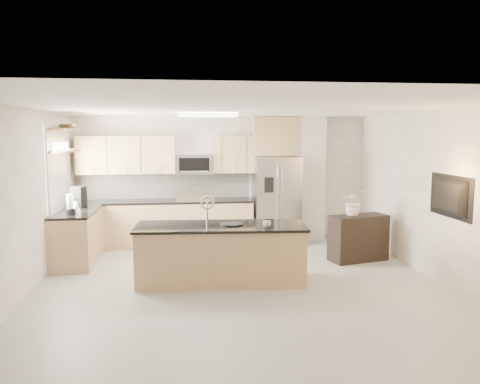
{
  "coord_description": "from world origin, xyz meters",
  "views": [
    {
      "loc": [
        -0.83,
        -6.44,
        2.25
      ],
      "look_at": [
        0.12,
        1.3,
        1.27
      ],
      "focal_mm": 35.0,
      "sensor_mm": 36.0,
      "label": 1
    }
  ],
  "objects": [
    {
      "name": "flower_vase",
      "position": [
        2.16,
        1.39,
        1.17
      ],
      "size": [
        0.79,
        0.74,
        0.72
      ],
      "primitive_type": "imported",
      "rotation": [
        0.0,
        0.0,
        -0.33
      ],
      "color": "white",
      "rests_on": "credenza"
    },
    {
      "name": "partition_column",
      "position": [
        1.82,
        3.1,
        1.3
      ],
      "size": [
        0.6,
        0.3,
        2.6
      ],
      "primitive_type": "cube",
      "color": "silver",
      "rests_on": "floor"
    },
    {
      "name": "wall_left",
      "position": [
        -3.0,
        0.0,
        1.3
      ],
      "size": [
        0.02,
        6.5,
        2.6
      ],
      "primitive_type": "cube",
      "color": "white",
      "rests_on": "floor"
    },
    {
      "name": "wall_front",
      "position": [
        0.0,
        -3.25,
        1.3
      ],
      "size": [
        6.0,
        0.02,
        2.6
      ],
      "primitive_type": "cube",
      "color": "white",
      "rests_on": "floor"
    },
    {
      "name": "shelf_lower",
      "position": [
        -2.85,
        1.95,
        1.95
      ],
      "size": [
        0.3,
        1.2,
        0.04
      ],
      "primitive_type": "cube",
      "color": "olive",
      "rests_on": "wall_left"
    },
    {
      "name": "shelf_upper",
      "position": [
        -2.85,
        1.95,
        2.32
      ],
      "size": [
        0.3,
        1.2,
        0.04
      ],
      "primitive_type": "cube",
      "color": "olive",
      "rests_on": "wall_left"
    },
    {
      "name": "credenza",
      "position": [
        2.25,
        1.37,
        0.41
      ],
      "size": [
        1.09,
        0.67,
        0.82
      ],
      "primitive_type": "cube",
      "rotation": [
        0.0,
        0.0,
        0.25
      ],
      "color": "black",
      "rests_on": "floor"
    },
    {
      "name": "floor",
      "position": [
        0.0,
        0.0,
        0.0
      ],
      "size": [
        6.5,
        6.5,
        0.0
      ],
      "primitive_type": "plane",
      "color": "#A3A29B",
      "rests_on": "ground"
    },
    {
      "name": "platter",
      "position": [
        -0.11,
        0.47,
        0.89
      ],
      "size": [
        0.41,
        0.41,
        0.02
      ],
      "primitive_type": "cylinder",
      "rotation": [
        0.0,
        0.0,
        -0.2
      ],
      "color": "black",
      "rests_on": "island"
    },
    {
      "name": "wall_right",
      "position": [
        3.0,
        0.0,
        1.3
      ],
      "size": [
        0.02,
        6.5,
        2.6
      ],
      "primitive_type": "cube",
      "color": "white",
      "rests_on": "floor"
    },
    {
      "name": "range",
      "position": [
        -0.6,
        2.92,
        0.47
      ],
      "size": [
        0.76,
        0.64,
        1.14
      ],
      "color": "black",
      "rests_on": "floor"
    },
    {
      "name": "bowl",
      "position": [
        -2.85,
        2.22,
        2.39
      ],
      "size": [
        0.44,
        0.44,
        0.1
      ],
      "primitive_type": "imported",
      "rotation": [
        0.0,
        0.0,
        -0.05
      ],
      "color": "#ADADB0",
      "rests_on": "shelf_upper"
    },
    {
      "name": "ceiling",
      "position": [
        0.0,
        0.0,
        2.6
      ],
      "size": [
        6.0,
        6.5,
        0.02
      ],
      "primitive_type": "cube",
      "color": "white",
      "rests_on": "wall_back"
    },
    {
      "name": "window",
      "position": [
        -2.98,
        1.85,
        1.65
      ],
      "size": [
        0.04,
        1.15,
        1.65
      ],
      "color": "white",
      "rests_on": "wall_left"
    },
    {
      "name": "microwave",
      "position": [
        -0.6,
        3.04,
        1.63
      ],
      "size": [
        0.76,
        0.4,
        0.4
      ],
      "color": "#ADADB0",
      "rests_on": "upper_cabinets"
    },
    {
      "name": "ceiling_fixture",
      "position": [
        -0.4,
        1.6,
        2.56
      ],
      "size": [
        1.0,
        0.5,
        0.06
      ],
      "primitive_type": "cube",
      "color": "white",
      "rests_on": "ceiling"
    },
    {
      "name": "island",
      "position": [
        -0.27,
        0.46,
        0.44
      ],
      "size": [
        2.6,
        1.08,
        1.3
      ],
      "rotation": [
        0.0,
        0.0,
        -0.06
      ],
      "color": "tan",
      "rests_on": "floor"
    },
    {
      "name": "coffee_maker",
      "position": [
        -2.69,
        2.17,
        1.1
      ],
      "size": [
        0.26,
        0.29,
        0.38
      ],
      "color": "black",
      "rests_on": "left_counter"
    },
    {
      "name": "wall_back",
      "position": [
        0.0,
        3.25,
        1.3
      ],
      "size": [
        6.0,
        0.02,
        2.6
      ],
      "primitive_type": "cube",
      "color": "white",
      "rests_on": "floor"
    },
    {
      "name": "blender",
      "position": [
        -2.68,
        1.44,
        1.07
      ],
      "size": [
        0.15,
        0.15,
        0.34
      ],
      "color": "black",
      "rests_on": "left_counter"
    },
    {
      "name": "upper_cabinets",
      "position": [
        -1.3,
        3.09,
        1.83
      ],
      "size": [
        3.5,
        0.33,
        0.75
      ],
      "color": "tan",
      "rests_on": "wall_back"
    },
    {
      "name": "left_counter",
      "position": [
        -2.67,
        1.85,
        0.46
      ],
      "size": [
        0.66,
        1.5,
        0.92
      ],
      "color": "tan",
      "rests_on": "floor"
    },
    {
      "name": "refrigerator",
      "position": [
        1.06,
        2.87,
        0.89
      ],
      "size": [
        0.92,
        0.78,
        1.78
      ],
      "color": "#ADADB0",
      "rests_on": "floor"
    },
    {
      "name": "television",
      "position": [
        2.91,
        -0.2,
        1.35
      ],
      "size": [
        0.14,
        1.08,
        0.62
      ],
      "primitive_type": "imported",
      "rotation": [
        0.0,
        0.0,
        1.57
      ],
      "color": "black",
      "rests_on": "wall_right"
    },
    {
      "name": "back_counter",
      "position": [
        -1.23,
        2.93,
        0.47
      ],
      "size": [
        3.55,
        0.66,
        1.44
      ],
      "color": "tan",
      "rests_on": "floor"
    },
    {
      "name": "kettle",
      "position": [
        -2.62,
        1.61,
        1.03
      ],
      "size": [
        0.19,
        0.19,
        0.24
      ],
      "color": "#ADADB0",
      "rests_on": "left_counter"
    },
    {
      "name": "cup",
      "position": [
        0.39,
        0.21,
        0.93
      ],
      "size": [
        0.14,
        0.14,
        0.1
      ],
      "primitive_type": "imported",
      "rotation": [
        0.0,
        0.0,
        -0.18
      ],
      "color": "silver",
      "rests_on": "island"
    }
  ]
}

